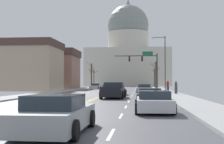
{
  "coord_description": "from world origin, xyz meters",
  "views": [
    {
      "loc": [
        4.44,
        -39.17,
        1.74
      ],
      "look_at": [
        -1.94,
        29.68,
        3.83
      ],
      "focal_mm": 48.24,
      "sensor_mm": 36.0,
      "label": 1
    }
  ],
  "objects": [
    {
      "name": "flank_building_03",
      "position": [
        -15.2,
        14.28,
        4.58
      ],
      "size": [
        9.74,
        10.0,
        9.06
      ],
      "color": "tan",
      "rests_on": "ground"
    },
    {
      "name": "bare_tree_01",
      "position": [
        -8.99,
        48.06,
        3.12
      ],
      "size": [
        2.66,
        2.36,
        5.38
      ],
      "color": "brown",
      "rests_on": "ground"
    },
    {
      "name": "bare_tree_03",
      "position": [
        -8.82,
        42.55,
        3.43
      ],
      "size": [
        2.43,
        1.01,
        6.8
      ],
      "color": "#4C3D2D",
      "rests_on": "ground"
    },
    {
      "name": "sedan_oncoming_00",
      "position": [
        -5.26,
        25.64,
        0.56
      ],
      "size": [
        2.05,
        4.31,
        1.22
      ],
      "color": "silver",
      "rests_on": "ground"
    },
    {
      "name": "flank_building_01",
      "position": [
        -18.43,
        49.55,
        4.61
      ],
      "size": [
        8.62,
        6.75,
        9.09
      ],
      "color": "slate",
      "rests_on": "ground"
    },
    {
      "name": "bare_tree_00",
      "position": [
        8.9,
        52.58,
        3.06
      ],
      "size": [
        2.34,
        2.06,
        5.6
      ],
      "color": "brown",
      "rests_on": "ground"
    },
    {
      "name": "sedan_near_06",
      "position": [
        1.65,
        -29.27,
        0.61
      ],
      "size": [
        2.12,
        4.54,
        1.29
      ],
      "color": "#9EA3A8",
      "rests_on": "ground"
    },
    {
      "name": "signal_gantry",
      "position": [
        5.42,
        16.4,
        5.16
      ],
      "size": [
        7.91,
        0.41,
        7.07
      ],
      "color": "#28282D",
      "rests_on": "ground"
    },
    {
      "name": "pedestrian_00",
      "position": [
        8.37,
        3.82,
        1.11
      ],
      "size": [
        0.35,
        0.34,
        1.74
      ],
      "color": "black",
      "rests_on": "ground"
    },
    {
      "name": "sedan_near_05",
      "position": [
        5.22,
        -22.12,
        0.57
      ],
      "size": [
        2.15,
        4.58,
        1.21
      ],
      "color": "silver",
      "rests_on": "ground"
    },
    {
      "name": "sedan_near_02",
      "position": [
        1.7,
        -1.53,
        0.56
      ],
      "size": [
        2.05,
        4.59,
        1.19
      ],
      "color": "#9EA3A8",
      "rests_on": "ground"
    },
    {
      "name": "pickup_truck_near_03",
      "position": [
        1.74,
        -8.36,
        0.72
      ],
      "size": [
        2.41,
        5.57,
        1.61
      ],
      "color": "black",
      "rests_on": "ground"
    },
    {
      "name": "flank_building_02",
      "position": [
        -15.6,
        26.31,
        4.4
      ],
      "size": [
        12.51,
        9.45,
        8.7
      ],
      "color": "#8C6656",
      "rests_on": "ground"
    },
    {
      "name": "bare_tree_02",
      "position": [
        8.04,
        29.48,
        3.4
      ],
      "size": [
        2.14,
        2.02,
        6.04
      ],
      "color": "brown",
      "rests_on": "ground"
    },
    {
      "name": "street_lamp_right",
      "position": [
        7.95,
        5.99,
        4.99
      ],
      "size": [
        2.06,
        0.24,
        8.29
      ],
      "color": "#333338",
      "rests_on": "ground"
    },
    {
      "name": "sedan_near_01",
      "position": [
        5.05,
        5.94,
        0.59
      ],
      "size": [
        2.2,
        4.53,
        1.25
      ],
      "color": "#9EA3A8",
      "rests_on": "ground"
    },
    {
      "name": "flank_building_00",
      "position": [
        -18.97,
        37.93,
        4.28
      ],
      "size": [
        13.19,
        7.87,
        8.44
      ],
      "color": "#8C6656",
      "rests_on": "ground"
    },
    {
      "name": "sedan_oncoming_02",
      "position": [
        -5.28,
        49.06,
        0.53
      ],
      "size": [
        2.09,
        4.37,
        1.11
      ],
      "color": "navy",
      "rests_on": "ground"
    },
    {
      "name": "sedan_near_00",
      "position": [
        5.33,
        11.57,
        0.58
      ],
      "size": [
        2.12,
        4.34,
        1.26
      ],
      "color": "black",
      "rests_on": "ground"
    },
    {
      "name": "sedan_near_04",
      "position": [
        5.21,
        -15.52,
        0.56
      ],
      "size": [
        2.08,
        4.6,
        1.19
      ],
      "color": "black",
      "rests_on": "ground"
    },
    {
      "name": "capitol_building",
      "position": [
        0.0,
        76.31,
        12.7
      ],
      "size": [
        31.32,
        19.3,
        33.5
      ],
      "color": "beige",
      "rests_on": "ground"
    },
    {
      "name": "ground",
      "position": [
        0.0,
        -0.0,
        0.02
      ],
      "size": [
        20.0,
        180.0,
        0.2
      ],
      "color": "#49494E"
    },
    {
      "name": "pedestrian_01",
      "position": [
        9.0,
        -0.57,
        1.05
      ],
      "size": [
        0.35,
        0.34,
        1.64
      ],
      "color": "#33333D",
      "rests_on": "ground"
    },
    {
      "name": "sedan_oncoming_01",
      "position": [
        -1.62,
        36.12,
        0.55
      ],
      "size": [
        2.12,
        4.29,
        1.14
      ],
      "color": "silver",
      "rests_on": "ground"
    }
  ]
}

